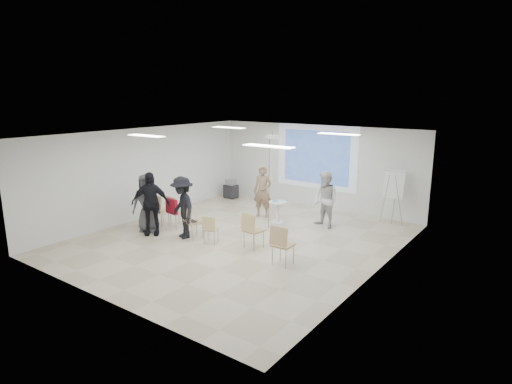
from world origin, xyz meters
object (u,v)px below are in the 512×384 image
Objects in this scene: laptop at (195,221)px; player_left at (263,188)px; chair_right_far at (281,242)px; audience_outer at (147,199)px; pedestal_table at (277,211)px; chair_center at (210,227)px; player_right at (326,197)px; chair_far_left at (160,207)px; chair_left_mid at (175,209)px; flipchart_easel at (394,184)px; chair_right_inner at (252,228)px; chair_left_inner at (192,220)px; audience_mid at (182,203)px; audience_left at (150,199)px; av_cart at (231,189)px.

player_left is at bearing -79.62° from laptop.
audience_outer is at bearing 178.89° from chair_right_far.
chair_center reaches higher than pedestal_table.
chair_far_left is (-4.34, -2.87, -0.40)m from player_right.
flipchart_easel reaches higher than chair_left_mid.
player_right is at bearing 36.25° from chair_far_left.
chair_right_inner is (-0.70, -2.89, -0.39)m from player_right.
chair_left_inner is at bearing -111.23° from player_right.
audience_mid is (-1.42, -2.80, 0.62)m from pedestal_table.
laptop is 0.16× the size of audience_left.
laptop is (1.14, -0.31, -0.09)m from chair_left_mid.
chair_right_far is 7.08m from av_cart.
chair_left_mid is 1.25× the size of chair_center.
player_right reaches higher than laptop.
chair_right_inner is (1.17, 0.35, 0.11)m from chair_center.
player_right is at bearing 6.51° from audience_left.
audience_outer reaches higher than chair_right_inner.
chair_right_far is 0.51× the size of audience_outer.
laptop is (-1.88, -0.23, -0.08)m from chair_right_inner.
chair_far_left is 1.22× the size of chair_center.
chair_left_inner is at bearing -11.63° from chair_left_mid.
chair_left_inner is (-2.60, -3.22, -0.42)m from player_right.
chair_left_inner is at bearing 93.33° from laptop.
chair_far_left is 1.06m from audience_left.
laptop is at bearing 93.33° from chair_left_inner.
flipchart_easel is (5.32, 4.33, 0.71)m from chair_left_mid.
chair_left_mid reaches higher than chair_left_inner.
pedestal_table is 3.79m from av_cart.
laptop is at bearing 59.91° from audience_mid.
audience_left is (-1.59, -3.46, 0.08)m from player_left.
flipchart_easel reaches higher than chair_right_inner.
pedestal_table is 0.44× the size of flipchart_easel.
audience_left is at bearing -56.30° from audience_outer.
av_cart is (-2.92, 4.48, -0.13)m from chair_center.
chair_right_far is 3.44m from audience_mid.
pedestal_table is 2.49m from chair_right_inner.
player_left is 3.08m from chair_left_inner.
pedestal_table is 0.77× the size of chair_left_mid.
laptop is at bearing -113.72° from pedestal_table.
chair_right_inner is 3.56m from audience_outer.
audience_mid is (-2.15, -0.42, 0.44)m from chair_right_inner.
chair_left_mid is at bearing 175.07° from audience_mid.
av_cart is at bearing 138.25° from audience_mid.
chair_right_far is 0.49× the size of audience_mid.
chair_right_far reaches higher than chair_left_inner.
laptop is (-0.71, 0.12, 0.03)m from chair_center.
pedestal_table is 0.78× the size of chair_right_inner.
player_right is 1.99× the size of chair_far_left.
chair_right_inner is 0.46× the size of audience_left.
flipchart_easel is (1.60, 1.52, 0.33)m from player_right.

